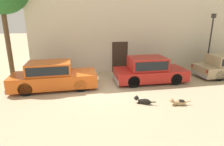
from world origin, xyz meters
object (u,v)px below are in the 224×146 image
at_px(parked_sedan_nearest, 53,75).
at_px(parked_sedan_second, 149,70).
at_px(stray_dog_spotted, 143,101).
at_px(street_lamp, 211,35).
at_px(stray_dog_tan, 179,102).

relative_size(parked_sedan_nearest, parked_sedan_second, 1.06).
height_order(parked_sedan_nearest, parked_sedan_second, parked_sedan_second).
bearing_deg(stray_dog_spotted, street_lamp, -114.54).
bearing_deg(stray_dog_tan, parked_sedan_second, -80.68).
distance_m(parked_sedan_nearest, parked_sedan_second, 5.45).
distance_m(stray_dog_spotted, stray_dog_tan, 1.56).
height_order(parked_sedan_nearest, stray_dog_spotted, parked_sedan_nearest).
height_order(stray_dog_spotted, street_lamp, street_lamp).
distance_m(parked_sedan_second, stray_dog_tan, 3.32).
relative_size(parked_sedan_nearest, street_lamp, 1.16).
xyz_separation_m(parked_sedan_nearest, street_lamp, (10.56, 1.72, 1.77)).
relative_size(parked_sedan_nearest, stray_dog_tan, 4.62).
bearing_deg(street_lamp, stray_dog_spotted, -145.49).
distance_m(parked_sedan_second, stray_dog_spotted, 3.19).
xyz_separation_m(parked_sedan_nearest, stray_dog_spotted, (4.09, -2.73, -0.59)).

